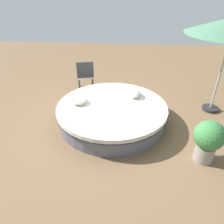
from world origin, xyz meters
The scene contains 6 objects.
ground_plane centered at (0.00, 0.00, 0.00)m, with size 16.00×16.00×0.00m, color brown.
round_bed centered at (0.00, 0.00, 0.25)m, with size 2.72×2.72×0.48m.
throw_pillow_0 centered at (0.52, -0.55, 0.58)m, with size 0.45×0.30×0.20m, color white.
throw_pillow_1 centered at (0.06, 0.82, 0.56)m, with size 0.42×0.39×0.16m, color silver.
patio_chair centered at (1.81, 0.99, 0.56)m, with size 0.60×0.62×0.98m.
planter centered at (-1.20, -1.93, 0.52)m, with size 0.58×0.58×0.89m.
Camera 1 is at (-4.47, -0.34, 3.07)m, focal length 33.81 mm.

